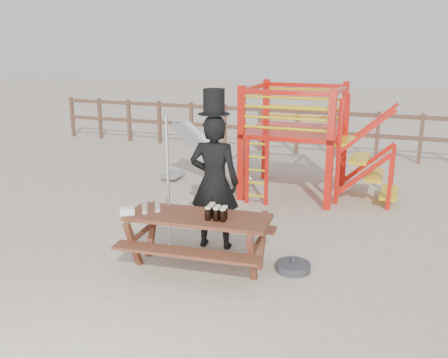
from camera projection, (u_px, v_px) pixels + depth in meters
ground at (215, 265)px, 6.58m from camera, size 60.00×60.00×0.00m
back_fence at (316, 127)px, 12.69m from camera, size 15.09×0.09×1.20m
playground_fort at (290, 138)px, 9.48m from camera, size 4.71×1.84×2.10m
picnic_table at (198, 235)px, 6.42m from camera, size 1.93×1.41×0.71m
man_with_hat at (214, 179)px, 6.94m from camera, size 0.75×0.55×2.25m
metal_pole at (168, 187)px, 6.69m from camera, size 0.04×0.04×1.93m
parasol_base at (293, 267)px, 6.41m from camera, size 0.45×0.45×0.19m
paper_bag at (127, 211)px, 6.40m from camera, size 0.23×0.22×0.08m
stout_pints at (216, 212)px, 6.21m from camera, size 0.28×0.25×0.17m
empty_glasses at (151, 208)px, 6.45m from camera, size 0.20×0.19×0.15m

